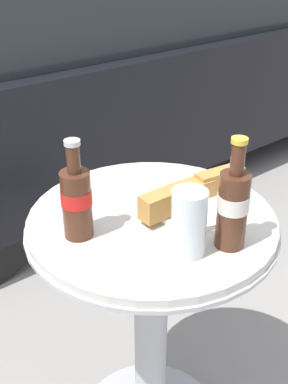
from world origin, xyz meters
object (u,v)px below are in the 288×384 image
cola_bottle_left (76,200)px  cola_bottle_right (233,206)px  bistro_table (151,303)px  drinking_glass (189,225)px  parked_car (124,54)px  lunch_plate_near (192,197)px

cola_bottle_left → cola_bottle_right: cola_bottle_right is taller
bistro_table → cola_bottle_left: 0.39m
cola_bottle_right → drinking_glass: bearing=158.0°
cola_bottle_right → parked_car: bearing=58.9°
cola_bottle_right → parked_car: size_ratio=0.05×
drinking_glass → parked_car: bearing=56.6°
bistro_table → drinking_glass: (-0.03, -0.15, 0.33)m
bistro_table → parked_car: 2.16m
parked_car → drinking_glass: bearing=-123.4°
lunch_plate_near → parked_car: parked_car is taller
bistro_table → cola_bottle_right: (0.05, -0.19, 0.36)m
cola_bottle_right → cola_bottle_left: bearing=134.7°
bistro_table → drinking_glass: 0.36m
bistro_table → parked_car: bearing=55.1°
cola_bottle_left → drinking_glass: 0.24m
bistro_table → lunch_plate_near: size_ratio=2.49×
cola_bottle_right → drinking_glass: (-0.09, 0.03, -0.03)m
drinking_glass → lunch_plate_near: size_ratio=0.47×
parked_car → cola_bottle_left: bearing=-129.1°
cola_bottle_left → parked_car: 2.23m
bistro_table → drinking_glass: size_ratio=5.33×
bistro_table → lunch_plate_near: 0.30m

